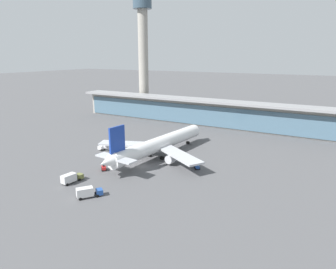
# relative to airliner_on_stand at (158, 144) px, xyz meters

# --- Properties ---
(ground_plane) EXTENTS (1200.00, 1200.00, 0.00)m
(ground_plane) POSITION_rel_airliner_on_stand_xyz_m (0.41, -11.97, -5.32)
(ground_plane) COLOR #515154
(airliner_on_stand) EXTENTS (48.55, 63.42, 16.88)m
(airliner_on_stand) POSITION_rel_airliner_on_stand_xyz_m (0.00, 0.00, 0.00)
(airliner_on_stand) COLOR white
(airliner_on_stand) RESTS_ON ground
(service_truck_near_nose_olive) EXTENTS (3.19, 7.53, 3.10)m
(service_truck_near_nose_olive) POSITION_rel_airliner_on_stand_xyz_m (-10.86, -35.45, -3.62)
(service_truck_near_nose_olive) COLOR olive
(service_truck_near_nose_olive) RESTS_ON ground
(service_truck_under_wing_white) EXTENTS (8.80, 3.37, 2.95)m
(service_truck_under_wing_white) POSITION_rel_airliner_on_stand_xyz_m (-22.31, -3.85, -3.61)
(service_truck_under_wing_white) COLOR silver
(service_truck_under_wing_white) RESTS_ON ground
(service_truck_mid_apron_blue) EXTENTS (6.17, 7.25, 3.10)m
(service_truck_mid_apron_blue) POSITION_rel_airliner_on_stand_xyz_m (1.27, -40.59, -3.62)
(service_truck_mid_apron_blue) COLOR #234C9E
(service_truck_mid_apron_blue) RESTS_ON ground
(service_truck_by_tail_white) EXTENTS (7.61, 3.67, 3.10)m
(service_truck_by_tail_white) POSITION_rel_airliner_on_stand_xyz_m (-10.01, -6.27, -3.62)
(service_truck_by_tail_white) COLOR silver
(service_truck_by_tail_white) RESTS_ON ground
(service_truck_on_taxiway_blue) EXTENTS (3.12, 3.30, 2.05)m
(service_truck_on_taxiway_blue) POSITION_rel_airliner_on_stand_xyz_m (18.83, -4.17, -4.44)
(service_truck_on_taxiway_blue) COLOR #234C9E
(service_truck_on_taxiway_blue) RESTS_ON ground
(service_truck_at_far_stand_red) EXTENTS (3.20, 3.25, 2.05)m
(service_truck_at_far_stand_red) POSITION_rel_airliner_on_stand_xyz_m (-9.24, -21.77, -4.44)
(service_truck_at_far_stand_red) COLOR #B21E1E
(service_truck_at_far_stand_red) RESTS_ON ground
(terminal_building) EXTENTS (183.60, 12.80, 15.20)m
(terminal_building) POSITION_rel_airliner_on_stand_xyz_m (0.41, 62.93, 2.55)
(terminal_building) COLOR #9E998E
(terminal_building) RESTS_ON ground
(control_tower) EXTENTS (12.00, 12.00, 80.28)m
(control_tower) POSITION_rel_airliner_on_stand_xyz_m (-56.15, 73.67, 38.30)
(control_tower) COLOR #9E998E
(control_tower) RESTS_ON ground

